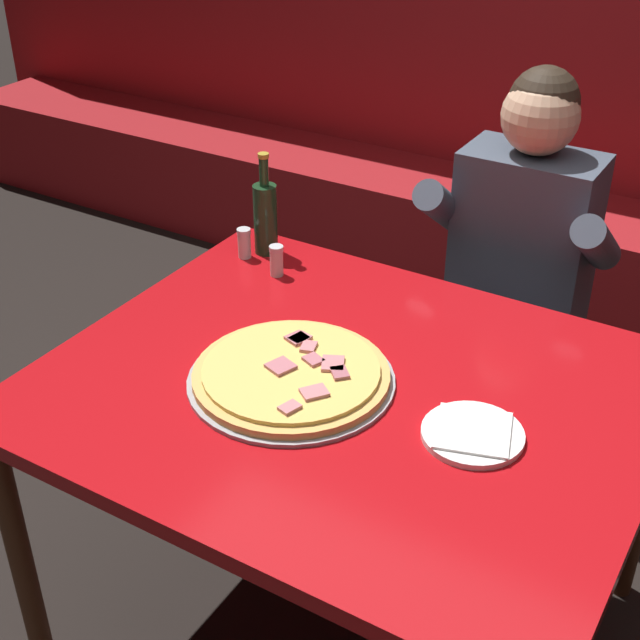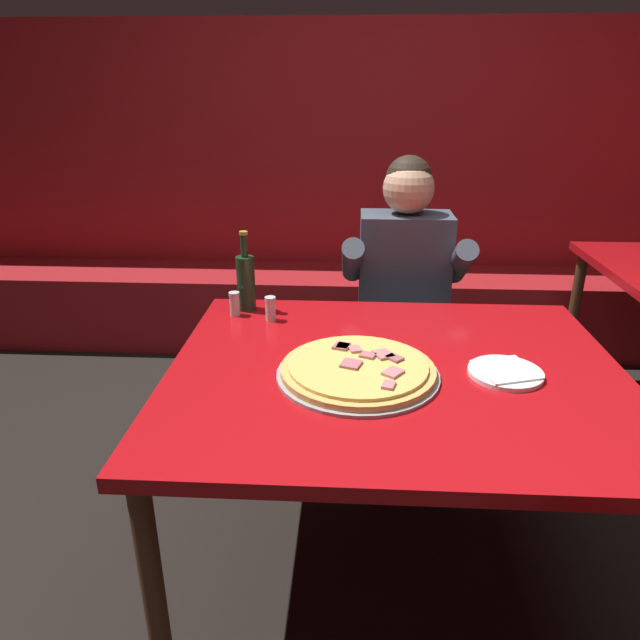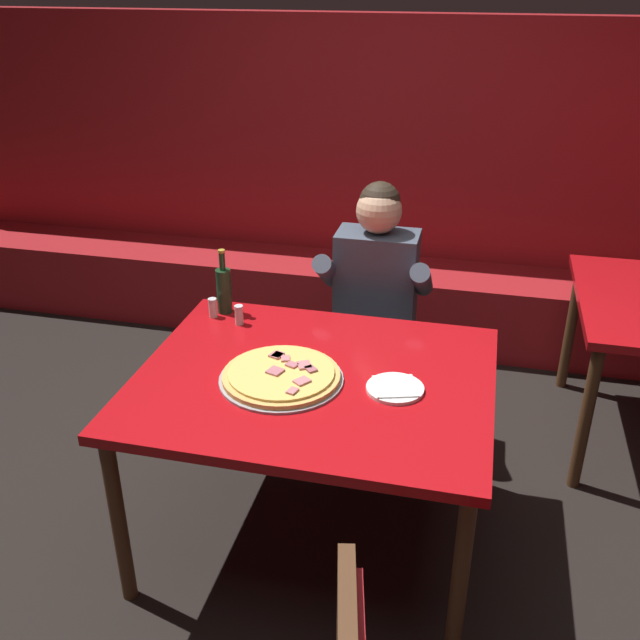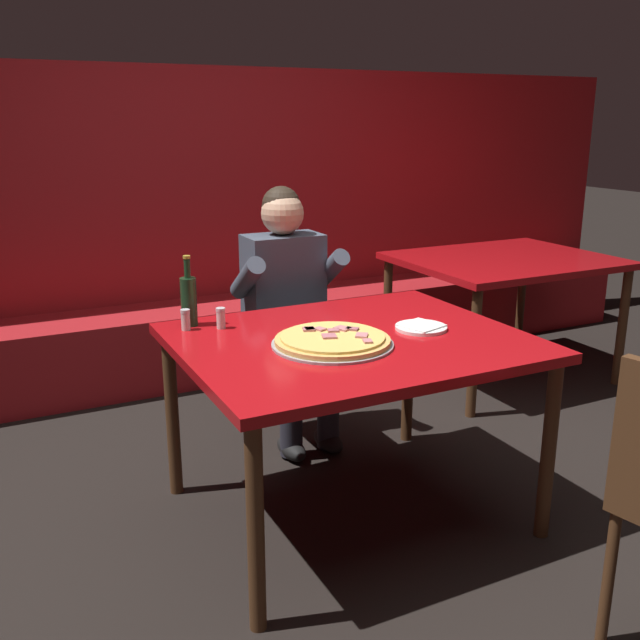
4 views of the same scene
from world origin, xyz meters
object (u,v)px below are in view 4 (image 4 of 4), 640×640
at_px(shaker_red_pepper_flakes, 186,321).
at_px(beer_bottle, 189,299).
at_px(background_dining_table, 505,270).
at_px(shaker_parmesan, 221,319).
at_px(plate_white_paper, 421,327).
at_px(diner_seated_blue_shirt, 291,305).
at_px(pizza, 333,341).
at_px(main_dining_table, 351,355).

bearing_deg(shaker_red_pepper_flakes, beer_bottle, 60.16).
distance_m(shaker_red_pepper_flakes, background_dining_table, 2.28).
xyz_separation_m(beer_bottle, background_dining_table, (2.16, 0.58, -0.19)).
relative_size(beer_bottle, shaker_parmesan, 3.40).
distance_m(plate_white_paper, background_dining_table, 1.70).
bearing_deg(beer_bottle, shaker_parmesan, -44.67).
relative_size(shaker_parmesan, diner_seated_blue_shirt, 0.07).
relative_size(plate_white_paper, beer_bottle, 0.72).
height_order(shaker_red_pepper_flakes, shaker_parmesan, same).
height_order(pizza, plate_white_paper, pizza).
bearing_deg(main_dining_table, beer_bottle, 139.27).
bearing_deg(pizza, plate_white_paper, 3.79).
bearing_deg(background_dining_table, shaker_red_pepper_flakes, -163.79).
bearing_deg(plate_white_paper, diner_seated_blue_shirt, 105.03).
bearing_deg(plate_white_paper, shaker_parmesan, 152.72).
height_order(plate_white_paper, beer_bottle, beer_bottle).
xyz_separation_m(shaker_red_pepper_flakes, shaker_parmesan, (0.13, -0.04, 0.00)).
bearing_deg(diner_seated_blue_shirt, background_dining_table, 8.81).
distance_m(main_dining_table, shaker_parmesan, 0.55).
distance_m(beer_bottle, shaker_parmesan, 0.16).
distance_m(main_dining_table, shaker_red_pepper_flakes, 0.68).
distance_m(plate_white_paper, beer_bottle, 0.95).
bearing_deg(pizza, main_dining_table, 26.93).
xyz_separation_m(shaker_parmesan, diner_seated_blue_shirt, (0.50, 0.44, -0.10)).
relative_size(beer_bottle, background_dining_table, 0.23).
bearing_deg(shaker_red_pepper_flakes, shaker_parmesan, -16.97).
height_order(shaker_red_pepper_flakes, diner_seated_blue_shirt, diner_seated_blue_shirt).
distance_m(pizza, shaker_red_pepper_flakes, 0.62).
height_order(plate_white_paper, diner_seated_blue_shirt, diner_seated_blue_shirt).
height_order(pizza, shaker_red_pepper_flakes, shaker_red_pepper_flakes).
distance_m(beer_bottle, diner_seated_blue_shirt, 0.71).
height_order(plate_white_paper, shaker_parmesan, shaker_parmesan).
relative_size(plate_white_paper, shaker_red_pepper_flakes, 2.44).
distance_m(plate_white_paper, shaker_parmesan, 0.81).
xyz_separation_m(beer_bottle, shaker_parmesan, (0.10, -0.10, -0.07)).
bearing_deg(main_dining_table, shaker_red_pepper_flakes, 144.96).
bearing_deg(beer_bottle, plate_white_paper, -29.84).
xyz_separation_m(pizza, diner_seated_blue_shirt, (0.20, 0.84, -0.08)).
bearing_deg(diner_seated_blue_shirt, main_dining_table, -96.60).
height_order(beer_bottle, diner_seated_blue_shirt, diner_seated_blue_shirt).
bearing_deg(plate_white_paper, shaker_red_pepper_flakes, 154.24).
xyz_separation_m(beer_bottle, diner_seated_blue_shirt, (0.61, 0.34, -0.17)).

